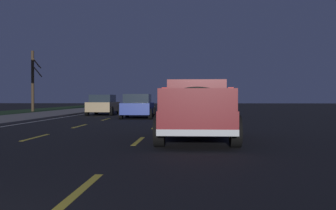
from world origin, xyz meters
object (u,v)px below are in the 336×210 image
(sedan_blue, at_px, (138,106))
(pickup_truck, at_px, (197,108))
(sedan_silver, at_px, (194,105))
(bare_tree_far, at_px, (33,80))
(sedan_tan, at_px, (103,105))

(sedan_blue, bearing_deg, pickup_truck, -165.67)
(sedan_silver, xyz_separation_m, bare_tree_far, (10.11, 15.36, 2.26))
(pickup_truck, relative_size, sedan_silver, 1.23)
(sedan_blue, bearing_deg, sedan_tan, 33.86)
(pickup_truck, height_order, sedan_silver, pickup_truck)
(sedan_blue, xyz_separation_m, bare_tree_far, (12.71, 11.73, 2.26))
(sedan_tan, xyz_separation_m, sedan_silver, (-2.27, -6.89, 0.00))
(sedan_tan, bearing_deg, sedan_blue, -146.14)
(sedan_silver, bearing_deg, bare_tree_far, 56.65)
(bare_tree_far, bearing_deg, pickup_truck, -150.07)
(pickup_truck, relative_size, sedan_tan, 1.24)
(sedan_tan, xyz_separation_m, bare_tree_far, (7.84, 8.46, 2.26))
(pickup_truck, relative_size, bare_tree_far, 0.93)
(sedan_blue, bearing_deg, bare_tree_far, 42.72)
(sedan_tan, distance_m, sedan_silver, 7.26)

